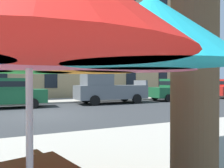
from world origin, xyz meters
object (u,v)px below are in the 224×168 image
Objects in this scene: pickup_gray at (108,89)px; patio_umbrella at (29,39)px; sedan_green at (7,92)px; sedan_green_midblock at (175,89)px.

patio_umbrella is at bearing -116.26° from pickup_gray.
pickup_gray reaches higher than sedan_green.
pickup_gray is (6.56, 0.00, 0.08)m from sedan_green.
patio_umbrella reaches higher than pickup_gray.
sedan_green is 6.56m from pickup_gray.
sedan_green is 12.74m from patio_umbrella.
sedan_green is 1.00× the size of sedan_green_midblock.
sedan_green_midblock is (12.64, 0.00, 0.00)m from sedan_green.
pickup_gray is at bearing 180.00° from sedan_green_midblock.
pickup_gray reaches higher than sedan_green_midblock.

